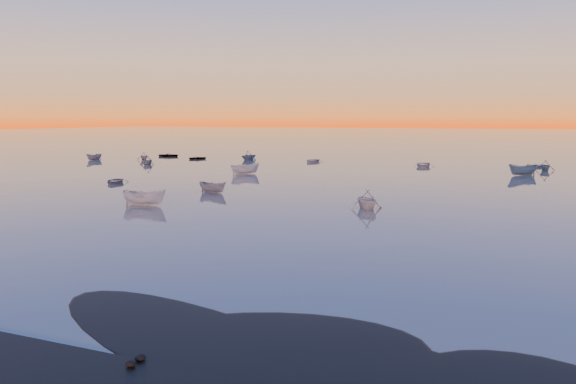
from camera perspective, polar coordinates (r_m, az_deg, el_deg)
The scene contains 4 objects.
ground at distance 119.17m, azimuth 12.83°, elevation 3.61°, with size 600.00×600.00×0.00m, color #685F57.
moored_fleet at distance 73.47m, azimuth 6.48°, elevation 1.39°, with size 124.00×58.00×1.20m, color #BABAB6, non-canonical shape.
boat_near_center at distance 52.28m, azimuth -14.36°, elevation -1.31°, with size 4.23×1.79×1.46m, color #BABAB6.
boat_near_right at distance 49.31m, azimuth 8.00°, elevation -1.67°, with size 3.72×1.67×1.30m, color #BABAB6.
Camera 1 is at (20.35, -17.16, 7.87)m, focal length 35.00 mm.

